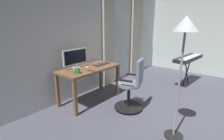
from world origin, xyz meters
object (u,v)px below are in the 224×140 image
Objects in this scene: computer_keyboard at (102,64)px; floor_lamp at (184,38)px; office_chair at (132,87)px; computer_mouse at (87,67)px; piano_keyboard at (188,59)px; mug_coffee at (77,71)px; cell_phone_by_monitor at (91,71)px; desk at (90,72)px; computer_monitor at (75,58)px.

floor_lamp is (0.41, 1.85, 0.72)m from computer_keyboard.
office_chair is 1.42m from floor_lamp.
piano_keyboard reaches higher than computer_mouse.
piano_keyboard is (-2.76, 1.15, -0.08)m from mug_coffee.
computer_keyboard is at bearing 65.59° from office_chair.
piano_keyboard is (-2.47, 1.09, -0.03)m from cell_phone_by_monitor.
computer_keyboard is at bearing 176.94° from computer_mouse.
computer_mouse is 0.69× the size of cell_phone_by_monitor.
computer_keyboard is 0.42m from computer_mouse.
desk is 0.28m from cell_phone_by_monitor.
cell_phone_by_monitor is (-0.04, 0.40, -0.21)m from computer_monitor.
computer_monitor reaches higher than piano_keyboard.
floor_lamp reaches higher than computer_keyboard.
computer_monitor is 0.45m from mug_coffee.
desk is 0.37m from computer_keyboard.
floor_lamp is at bearing 73.64° from cell_phone_by_monitor.
computer_mouse is at bearing 91.18° from office_chair.
computer_keyboard is (-0.55, 0.21, -0.21)m from computer_monitor.
computer_monitor reaches higher than desk.
piano_keyboard reaches higher than cell_phone_by_monitor.
computer_keyboard is 2.03m from floor_lamp.
floor_lamp reaches higher than office_chair.
cell_phone_by_monitor is (0.09, 0.21, -0.01)m from computer_mouse.
mug_coffee reaches higher than cell_phone_by_monitor.
computer_monitor is 0.62m from computer_keyboard.
mug_coffee is at bearing 114.20° from office_chair.
computer_mouse reaches higher than computer_keyboard.
mug_coffee reaches higher than desk.
mug_coffee is 0.08× the size of floor_lamp.
computer_keyboard is at bearing -179.22° from cell_phone_by_monitor.
floor_lamp is (-0.13, 2.06, 0.51)m from computer_monitor.
office_chair is 0.83× the size of piano_keyboard.
cell_phone_by_monitor is at bearing 168.28° from mug_coffee.
mug_coffee is at bearing 21.76° from computer_mouse.
computer_monitor reaches higher than computer_keyboard.
mug_coffee is (0.67, -0.77, 0.33)m from office_chair.
office_chair is at bearing 82.64° from computer_keyboard.
office_chair is 1.01m from computer_mouse.
computer_mouse is at bearing -89.86° from floor_lamp.
desk is at bearing -146.13° from cell_phone_by_monitor.
office_chair is 2.46× the size of computer_keyboard.
computer_mouse reaches higher than desk.
mug_coffee reaches higher than computer_mouse.
computer_monitor is 0.31m from computer_mouse.
cell_phone_by_monitor is (0.50, 0.19, -0.01)m from computer_keyboard.
computer_monitor reaches higher than computer_mouse.
computer_mouse is (-0.13, 0.19, -0.20)m from computer_monitor.
office_chair is at bearing -107.37° from floor_lamp.
mug_coffee reaches higher than piano_keyboard.
desk is at bearing -161.45° from mug_coffee.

